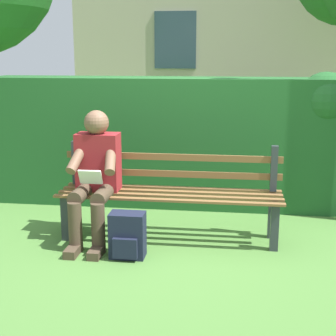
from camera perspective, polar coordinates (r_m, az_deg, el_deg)
ground at (r=4.55m, az=0.17°, el=-8.14°), size 60.00×60.00×0.00m
park_bench at (r=4.47m, az=0.27°, el=-2.83°), size 2.01×0.46×0.85m
person_seated at (r=4.41m, az=-8.44°, el=-0.64°), size 0.44×0.73×1.16m
hedge_backdrop at (r=5.45m, az=3.17°, el=3.38°), size 4.55×0.69×1.47m
backpack at (r=4.11m, az=-4.71°, el=-7.80°), size 0.29×0.25×0.38m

